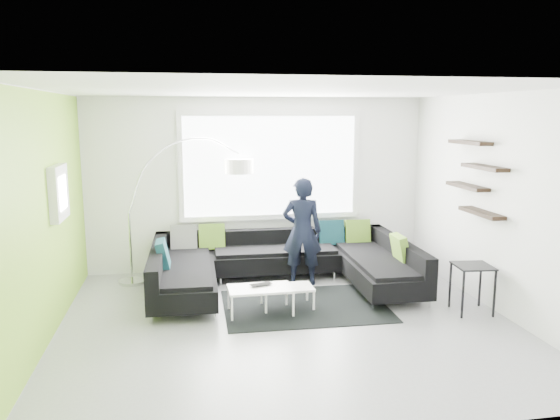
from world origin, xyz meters
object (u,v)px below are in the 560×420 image
Objects in this scene: arc_lamp at (129,213)px; person at (302,231)px; coffee_table at (274,298)px; side_table at (472,289)px; laptop at (262,286)px; sectional_sofa at (282,266)px.

arc_lamp reaches higher than person.
coffee_table is 2.56m from side_table.
person is 1.41m from laptop.
side_table is 1.90× the size of laptop.
person is at bearing 38.55° from laptop.
coffee_table is 0.65× the size of person.
arc_lamp reaches higher than side_table.
arc_lamp reaches higher than laptop.
sectional_sofa is 2.33× the size of person.
arc_lamp is at bearing 140.65° from coffee_table.
coffee_table is 0.48× the size of arc_lamp.
side_table is at bearing -37.89° from arc_lamp.
sectional_sofa is 3.57× the size of coffee_table.
person is 4.89× the size of laptop.
side_table reaches higher than laptop.
laptop reaches higher than coffee_table.
laptop is (-2.66, 0.48, 0.04)m from side_table.
person is at bearing 35.97° from sectional_sofa.
person reaches higher than sectional_sofa.
side_table is at bearing 153.43° from person.
arc_lamp is at bearing 155.22° from side_table.
laptop is at bearing 68.04° from person.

